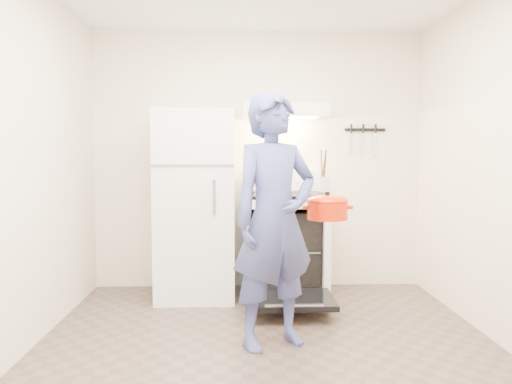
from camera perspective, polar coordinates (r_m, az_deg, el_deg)
floor at (r=3.38m, az=1.52°, el=-18.55°), size 3.60×3.60×0.00m
back_wall at (r=4.91m, az=0.26°, el=3.63°), size 3.20×0.02×2.50m
refrigerator at (r=4.59m, az=-6.82°, el=-1.45°), size 0.70×0.70×1.70m
stove_body at (r=4.68m, az=3.25°, el=-6.15°), size 0.76×0.65×0.92m
cooktop at (r=4.61m, az=3.27°, el=-0.34°), size 0.76×0.65×0.03m
backsplash at (r=4.89m, az=2.97°, el=1.28°), size 0.76×0.07×0.20m
oven_door at (r=4.18m, az=3.99°, el=-12.17°), size 0.70×0.54×0.04m
oven_rack at (r=4.68m, az=3.25°, el=-6.39°), size 0.60×0.52×0.01m
range_hood at (r=4.69m, az=3.23°, el=9.22°), size 0.76×0.50×0.12m
knife_strip at (r=5.05m, az=12.35°, el=6.96°), size 0.40×0.02×0.03m
pizza_stone at (r=4.65m, az=4.30°, el=-6.29°), size 0.34×0.34×0.02m
tea_kettle at (r=4.81m, az=1.22°, el=1.87°), size 0.25×0.21×0.31m
utensil_jar at (r=4.41m, az=7.71°, el=0.84°), size 0.11×0.11×0.13m
person at (r=3.39m, az=2.14°, el=-3.24°), size 0.75×0.66×1.73m
dutch_oven at (r=3.64m, az=8.15°, el=-2.05°), size 0.36×0.29×0.24m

